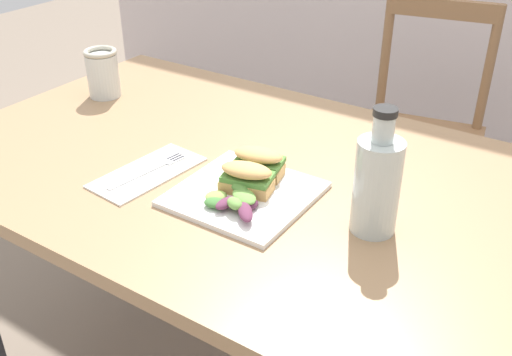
{
  "coord_description": "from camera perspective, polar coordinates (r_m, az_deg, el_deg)",
  "views": [
    {
      "loc": [
        0.5,
        -0.74,
        1.33
      ],
      "look_at": [
        -0.04,
        0.07,
        0.76
      ],
      "focal_mm": 41.72,
      "sensor_mm": 36.0,
      "label": 1
    }
  ],
  "objects": [
    {
      "name": "salad_mixed_greens",
      "position": [
        1.06,
        -1.93,
        -1.97
      ],
      "size": [
        0.14,
        0.13,
        0.03
      ],
      "color": "#4C2338",
      "rests_on": "plate_lunch"
    },
    {
      "name": "chair_wooden_far",
      "position": [
        2.07,
        15.42,
        3.93
      ],
      "size": [
        0.46,
        0.46,
        0.87
      ],
      "color": "#8E6642",
      "rests_on": "ground"
    },
    {
      "name": "sandwich_half_front",
      "position": [
        1.09,
        -0.9,
        0.07
      ],
      "size": [
        0.11,
        0.08,
        0.06
      ],
      "color": "tan",
      "rests_on": "plate_lunch"
    },
    {
      "name": "fork_on_napkin",
      "position": [
        1.21,
        -9.81,
        0.92
      ],
      "size": [
        0.05,
        0.19,
        0.0
      ],
      "color": "silver",
      "rests_on": "napkin_folded"
    },
    {
      "name": "plate_lunch",
      "position": [
        1.11,
        -1.14,
        -1.54
      ],
      "size": [
        0.24,
        0.24,
        0.01
      ],
      "primitive_type": "cube",
      "color": "white",
      "rests_on": "dining_table"
    },
    {
      "name": "bottle_cold_brew",
      "position": [
        1.0,
        11.47,
        -1.05
      ],
      "size": [
        0.08,
        0.08,
        0.22
      ],
      "color": "black",
      "rests_on": "dining_table"
    },
    {
      "name": "napkin_folded",
      "position": [
        1.2,
        -10.43,
        0.47
      ],
      "size": [
        0.13,
        0.24,
        0.0
      ],
      "primitive_type": "cube",
      "rotation": [
        0.0,
        0.0,
        -0.1
      ],
      "color": "silver",
      "rests_on": "dining_table"
    },
    {
      "name": "mason_jar_iced_tea",
      "position": [
        1.58,
        -14.45,
        9.51
      ],
      "size": [
        0.08,
        0.08,
        0.12
      ],
      "color": "#C67528",
      "rests_on": "dining_table"
    },
    {
      "name": "sandwich_half_back",
      "position": [
        1.15,
        0.24,
        1.56
      ],
      "size": [
        0.11,
        0.08,
        0.06
      ],
      "color": "tan",
      "rests_on": "plate_lunch"
    },
    {
      "name": "dining_table",
      "position": [
        1.26,
        0.16,
        -4.11
      ],
      "size": [
        1.39,
        0.81,
        0.74
      ],
      "color": "#997551",
      "rests_on": "ground"
    }
  ]
}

